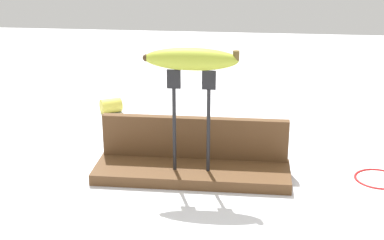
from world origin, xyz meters
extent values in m
plane|color=silver|center=(0.00, 0.00, 0.00)|extent=(3.00, 3.00, 0.00)
cube|color=brown|center=(0.00, 0.00, 0.01)|extent=(0.39, 0.12, 0.02)
cube|color=brown|center=(0.00, 0.05, 0.07)|extent=(0.38, 0.02, 0.09)
cylinder|color=black|center=(-0.03, -0.01, 0.11)|extent=(0.01, 0.01, 0.17)
cube|color=black|center=(-0.03, -0.01, 0.21)|extent=(0.03, 0.01, 0.04)
cylinder|color=black|center=(0.03, -0.01, 0.11)|extent=(0.01, 0.01, 0.17)
cube|color=black|center=(0.03, -0.01, 0.21)|extent=(0.03, 0.01, 0.04)
ellipsoid|color=#B2C138|center=(0.00, -0.01, 0.25)|extent=(0.18, 0.04, 0.04)
cylinder|color=brown|center=(0.08, -0.01, 0.25)|extent=(0.01, 0.01, 0.02)
sphere|color=#3F2D19|center=(-0.08, -0.01, 0.25)|extent=(0.01, 0.01, 0.01)
cylinder|color=black|center=(-0.10, 0.16, 0.00)|extent=(0.01, 0.15, 0.01)
cube|color=black|center=(-0.10, 0.06, 0.00)|extent=(0.03, 0.04, 0.01)
cylinder|color=#DBD147|center=(-0.26, 0.37, 0.02)|extent=(0.06, 0.06, 0.04)
cylinder|color=beige|center=(-0.23, 0.39, 0.02)|extent=(0.02, 0.03, 0.03)
torus|color=red|center=(0.37, 0.03, 0.00)|extent=(0.09, 0.09, 0.01)
camera|label=1|loc=(0.11, -1.04, 0.50)|focal=53.80mm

